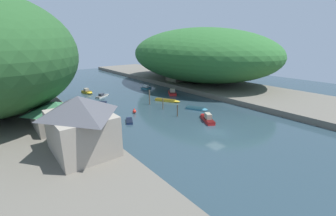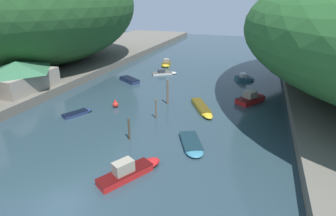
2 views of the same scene
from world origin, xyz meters
The scene contains 19 objects.
water_surface centered at (0.00, 30.00, 0.00)m, with size 130.00×130.00×0.00m, color #283D47.
left_bank centered at (-26.98, 30.00, 0.62)m, with size 22.00×120.00×1.25m.
hillside_left centered at (-28.08, 31.38, 12.07)m, with size 31.07×43.50×21.65m.
boathouse_shed centered at (-20.38, 16.06, 3.34)m, with size 7.32×9.46×4.04m.
right_bank_cottage centered at (21.18, 35.59, 3.47)m, with size 4.65×5.97×4.29m.
boat_navy_launch centered at (11.40, 25.42, 0.50)m, with size 4.40×5.35×1.65m.
boat_far_upstream centered at (9.71, 35.85, 0.38)m, with size 3.75×3.19×1.23m.
boat_moored_right centered at (-6.99, 40.93, 0.46)m, with size 2.34×4.06×1.44m.
boat_open_rowboat centered at (5.60, 19.88, 0.27)m, with size 4.24×6.24×0.54m.
boat_yellow_tender centered at (2.94, 4.82, 0.48)m, with size 4.03×5.71×1.61m.
boat_small_dinghy centered at (6.54, 10.78, 0.21)m, with size 3.60×5.01×0.43m.
boat_far_right_bank centered at (-8.78, 13.61, 0.20)m, with size 2.66×3.86×0.41m.
boat_cabin_cruiser centered at (-9.62, 28.44, 0.31)m, with size 5.10×3.95×0.64m.
boat_mid_channel centered at (-5.10, 34.69, 0.30)m, with size 4.64×3.50×0.99m.
mooring_post_second centered at (0.11, 10.09, 1.23)m, with size 0.21×0.21×2.44m.
mooring_post_middle centered at (0.79, 15.73, 1.28)m, with size 0.20×0.20×2.55m.
mooring_post_fourth centered at (0.54, 20.59, 1.77)m, with size 0.27×0.27×3.53m.
channel_buoy_near centered at (-5.58, 17.17, 0.45)m, with size 0.77×0.77×1.15m.
person_by_boathouse centered at (-18.25, 21.61, 2.23)m, with size 0.25×0.40×1.69m.
Camera 2 is at (11.68, -10.85, 13.45)m, focal length 28.00 mm.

